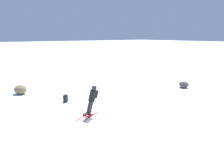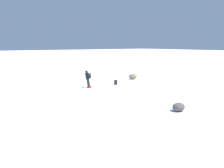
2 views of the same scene
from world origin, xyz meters
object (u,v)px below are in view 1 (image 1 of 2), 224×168
(skier, at_px, (92,99))
(exposed_boulder_0, at_px, (184,85))
(exposed_boulder_1, at_px, (20,89))
(spare_backpack, at_px, (66,99))

(skier, xyz_separation_m, exposed_boulder_0, (-1.11, 9.77, -0.72))
(exposed_boulder_1, bearing_deg, skier, 14.33)
(skier, relative_size, spare_backpack, 3.63)
(exposed_boulder_0, relative_size, exposed_boulder_1, 0.80)
(exposed_boulder_0, bearing_deg, skier, -83.53)
(skier, bearing_deg, spare_backpack, 150.84)
(spare_backpack, distance_m, exposed_boulder_0, 10.04)
(exposed_boulder_0, bearing_deg, exposed_boulder_1, -118.03)
(exposed_boulder_0, bearing_deg, spare_backpack, -102.82)
(spare_backpack, xyz_separation_m, exposed_boulder_0, (2.23, 9.79, 0.03))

